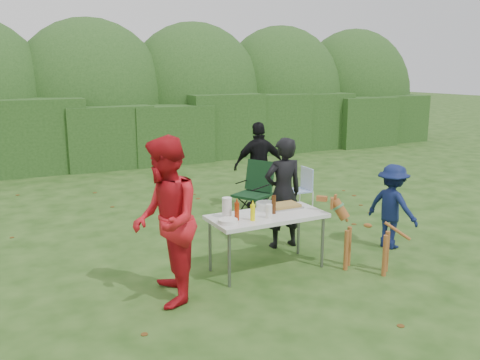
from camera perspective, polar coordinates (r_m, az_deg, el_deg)
name	(u,v)px	position (r m, az deg, el deg)	size (l,w,h in m)	color
ground	(250,267)	(6.80, 1.07, -9.77)	(80.00, 80.00, 0.00)	#1E4211
hedge_row	(106,134)	(13.97, -14.79, 4.97)	(22.00, 1.40, 1.70)	#23471C
shrub_backdrop	(92,102)	(15.46, -16.28, 8.37)	(20.00, 2.60, 3.20)	#3D6628
folding_table	(267,219)	(6.53, 3.06, -4.34)	(1.50, 0.70, 0.74)	silver
person_cook	(283,193)	(7.35, 4.86, -1.46)	(0.59, 0.39, 1.62)	black
person_red_jacket	(166,221)	(5.62, -8.36, -4.60)	(0.91, 0.71, 1.87)	red
person_black_puffy	(259,166)	(9.33, 2.17, 1.58)	(0.95, 0.40, 1.62)	black
child	(392,206)	(7.67, 16.72, -2.85)	(0.80, 0.46, 1.23)	#0E1A48
dog	(367,236)	(6.74, 14.09, -6.17)	(0.97, 0.39, 0.93)	#965526
camping_chair	(252,191)	(8.68, 1.41, -1.28)	(0.64, 0.64, 1.02)	black
lawn_chair	(298,189)	(9.44, 6.48, -0.98)	(0.46, 0.46, 0.78)	#4073D3
food_tray	(284,207)	(6.83, 4.95, -3.06)	(0.45, 0.30, 0.02)	#B7B7BA
focaccia_bread	(284,205)	(6.82, 4.96, -2.83)	(0.40, 0.26, 0.04)	#AD8A42
mustard_bottle	(253,213)	(6.23, 1.44, -3.69)	(0.06, 0.06, 0.20)	#FFF507
ketchup_bottle	(237,211)	(6.25, -0.36, -3.54)	(0.06, 0.06, 0.22)	#912709
beer_bottle	(274,205)	(6.53, 3.80, -2.77)	(0.06, 0.06, 0.24)	#47230F
paper_towel_roll	(227,208)	(6.33, -1.48, -3.14)	(0.12, 0.12, 0.26)	white
cup_stack	(269,211)	(6.33, 3.27, -3.52)	(0.08, 0.08, 0.18)	white
pasta_bowl	(266,206)	(6.72, 2.94, -2.93)	(0.26, 0.26, 0.10)	silver
plate_stack	(228,221)	(6.14, -1.38, -4.64)	(0.24, 0.24, 0.05)	white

